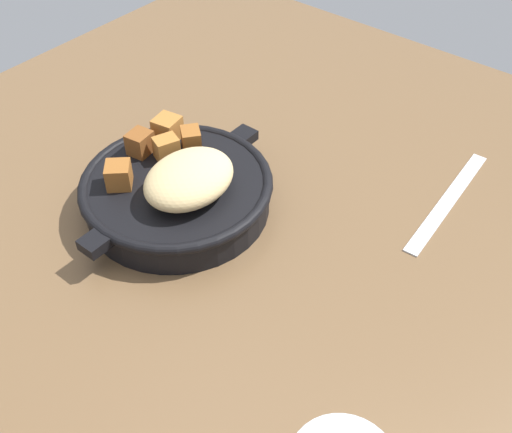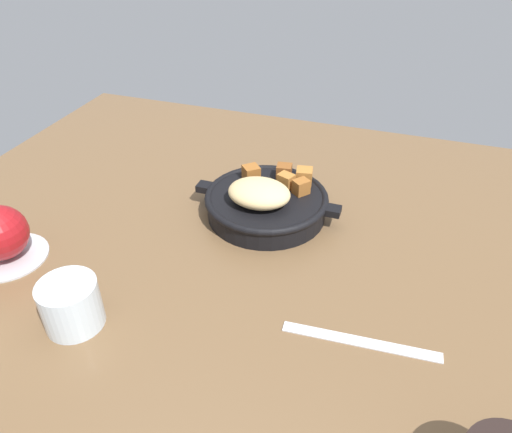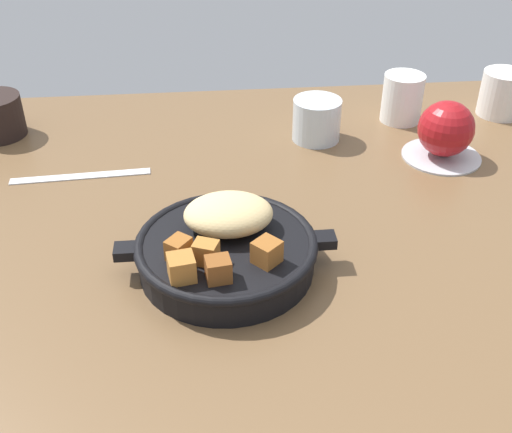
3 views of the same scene
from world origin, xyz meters
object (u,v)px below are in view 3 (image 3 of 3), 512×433
object	(u,v)px
cast_iron_skillet	(226,247)
white_creamer_pitcher	(402,98)
ceramic_mug_white	(503,94)
water_glass_short	(317,120)
red_apple	(446,129)
butter_knife	(81,176)

from	to	relation	value
cast_iron_skillet	white_creamer_pitcher	size ratio (longest dim) A/B	3.18
ceramic_mug_white	water_glass_short	xyz separation A→B (cm)	(-32.49, -6.07, -0.45)
cast_iron_skillet	red_apple	xyz separation A→B (cm)	(33.57, 23.32, 1.84)
red_apple	butter_knife	bearing A→B (deg)	-179.09
cast_iron_skillet	butter_knife	bearing A→B (deg)	131.05
butter_knife	white_creamer_pitcher	world-z (taller)	white_creamer_pitcher
red_apple	ceramic_mug_white	world-z (taller)	red_apple
cast_iron_skillet	butter_knife	distance (cm)	29.92
white_creamer_pitcher	water_glass_short	world-z (taller)	white_creamer_pitcher
cast_iron_skillet	red_apple	distance (cm)	40.91
butter_knife	white_creamer_pitcher	bearing A→B (deg)	11.92
red_apple	butter_knife	xyz separation A→B (cm)	(-53.14, -0.85, -4.53)
butter_knife	white_creamer_pitcher	size ratio (longest dim) A/B	2.49
white_creamer_pitcher	ceramic_mug_white	world-z (taller)	white_creamer_pitcher
water_glass_short	cast_iron_skillet	bearing A→B (deg)	-116.99
cast_iron_skillet	white_creamer_pitcher	bearing A→B (deg)	49.68
red_apple	water_glass_short	bearing A→B (deg)	156.34
butter_knife	ceramic_mug_white	xyz separation A→B (cm)	(67.90, 14.68, 3.54)
ceramic_mug_white	water_glass_short	size ratio (longest dim) A/B	0.99
cast_iron_skillet	red_apple	world-z (taller)	red_apple
cast_iron_skillet	water_glass_short	bearing A→B (deg)	63.01
red_apple	ceramic_mug_white	bearing A→B (deg)	43.15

